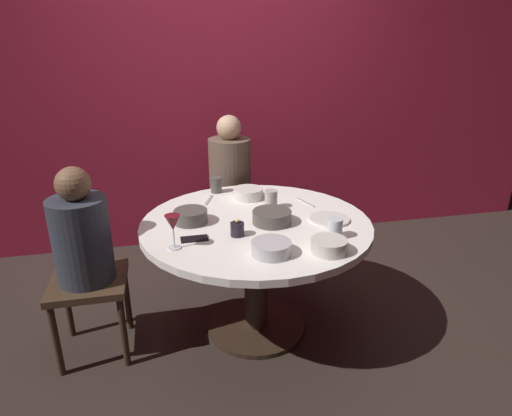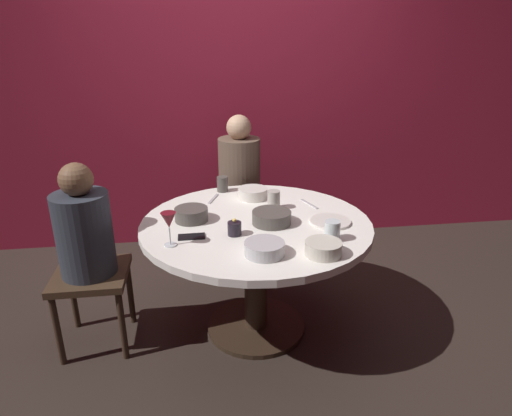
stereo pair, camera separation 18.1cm
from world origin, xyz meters
The scene contains 19 objects.
ground_plane centered at (0.00, 0.00, 0.00)m, with size 8.00×8.00×0.00m, color #2D231E.
back_wall centered at (0.00, 1.41, 1.30)m, with size 6.00×0.10×2.60m, color maroon.
dining_table centered at (0.00, 0.00, 0.57)m, with size 1.30×1.30×0.72m.
seated_diner_left centered at (-0.94, 0.00, 0.68)m, with size 0.40×0.40×1.10m.
seated_diner_back centered at (0.00, 0.91, 0.72)m, with size 0.40×0.40×1.17m.
candle_holder centered at (-0.14, -0.17, 0.76)m, with size 0.07×0.07×0.09m.
wine_glass centered at (-0.47, -0.25, 0.85)m, with size 0.08×0.08×0.18m.
dinner_plate centered at (0.41, -0.08, 0.73)m, with size 0.23×0.23×0.01m, color silver.
cell_phone centered at (-0.36, -0.17, 0.73)m, with size 0.07×0.14×0.01m, color black.
bowl_serving_large centered at (-0.02, -0.41, 0.76)m, with size 0.19×0.19×0.06m, color #B7B7BC.
bowl_salad_center centered at (-0.36, 0.06, 0.76)m, with size 0.19×0.19×0.07m, color #4C4742.
bowl_small_white centered at (0.26, -0.45, 0.76)m, with size 0.18×0.18×0.07m, color beige.
bowl_sauce_side centered at (0.03, 0.38, 0.76)m, with size 0.19×0.19×0.07m, color silver.
bowl_rice_portion centered at (0.08, -0.04, 0.76)m, with size 0.22×0.22×0.07m, color #4C4742.
cup_near_candle centered at (0.13, 0.18, 0.78)m, with size 0.08×0.08×0.11m, color #B2ADA3.
cup_by_left_diner centered at (0.35, -0.30, 0.78)m, with size 0.08×0.08×0.11m, color silver.
cup_by_right_diner centered at (-0.15, 0.54, 0.77)m, with size 0.07×0.07×0.10m, color #4C4742.
fork_near_plate centered at (-0.22, 0.40, 0.73)m, with size 0.02×0.18×0.01m, color #B7B7BC.
knife_near_plate centered at (0.37, 0.22, 0.73)m, with size 0.02×0.18×0.01m, color #B7B7BC.
Camera 2 is at (-0.31, -2.26, 1.69)m, focal length 30.72 mm.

